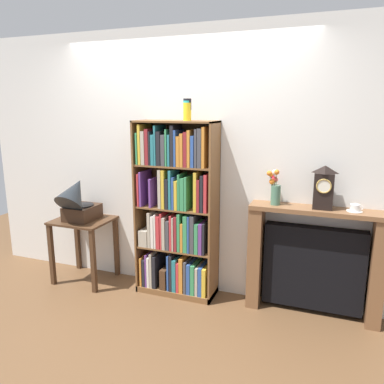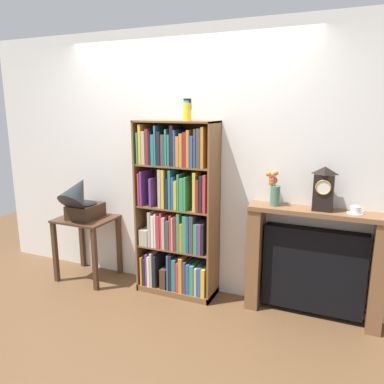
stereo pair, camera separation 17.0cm
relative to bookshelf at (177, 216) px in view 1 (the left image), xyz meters
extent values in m
cube|color=brown|center=(-0.01, -0.11, -0.82)|extent=(7.96, 6.40, 0.02)
cube|color=silver|center=(0.12, 0.21, 0.49)|extent=(4.96, 0.08, 2.60)
cube|color=brown|center=(-0.40, 0.01, 0.05)|extent=(0.02, 0.32, 1.73)
cube|color=brown|center=(0.38, 0.01, 0.05)|extent=(0.02, 0.32, 1.73)
cube|color=brown|center=(-0.01, 0.16, 0.05)|extent=(0.79, 0.01, 1.73)
cube|color=brown|center=(-0.01, 0.01, 0.91)|extent=(0.79, 0.32, 0.02)
cube|color=brown|center=(-0.01, 0.01, -0.78)|extent=(0.79, 0.32, 0.06)
cube|color=orange|center=(-0.35, 0.00, -0.60)|extent=(0.02, 0.28, 0.30)
cube|color=black|center=(-0.32, -0.02, -0.61)|extent=(0.03, 0.23, 0.28)
cube|color=#663884|center=(-0.29, -0.01, -0.58)|extent=(0.02, 0.26, 0.34)
cube|color=white|center=(-0.27, -0.02, -0.59)|extent=(0.02, 0.24, 0.32)
cube|color=#B2A893|center=(-0.24, -0.01, -0.57)|extent=(0.03, 0.27, 0.36)
cube|color=black|center=(-0.21, 0.00, -0.58)|extent=(0.04, 0.28, 0.33)
cube|color=#472D1C|center=(-0.11, -0.02, -0.65)|extent=(0.06, 0.25, 0.21)
cube|color=#2D519E|center=(-0.05, -0.01, -0.57)|extent=(0.02, 0.27, 0.37)
cube|color=black|center=(-0.02, 0.00, -0.57)|extent=(0.03, 0.28, 0.37)
cube|color=teal|center=(0.01, -0.01, -0.59)|extent=(0.04, 0.25, 0.33)
cube|color=#C63338|center=(0.05, -0.03, -0.60)|extent=(0.03, 0.23, 0.31)
cube|color=orange|center=(0.09, 0.00, -0.57)|extent=(0.04, 0.27, 0.36)
cube|color=#424247|center=(0.13, -0.01, -0.59)|extent=(0.03, 0.27, 0.33)
cube|color=#2D519E|center=(0.16, 0.00, -0.60)|extent=(0.04, 0.27, 0.31)
cube|color=#388E56|center=(0.20, 0.00, -0.60)|extent=(0.04, 0.27, 0.30)
cube|color=#B2A893|center=(0.25, -0.03, -0.61)|extent=(0.03, 0.23, 0.28)
cube|color=#2D519E|center=(0.28, 0.00, -0.61)|extent=(0.04, 0.27, 0.29)
cube|color=gold|center=(0.32, -0.01, -0.61)|extent=(0.04, 0.26, 0.28)
cube|color=brown|center=(-0.01, 0.01, -0.33)|extent=(0.75, 0.30, 0.02)
cube|color=#B2A893|center=(-0.32, -0.02, -0.24)|extent=(0.09, 0.24, 0.16)
cube|color=#B2A893|center=(-0.25, 0.00, -0.14)|extent=(0.03, 0.27, 0.36)
cube|color=white|center=(-0.21, -0.03, -0.16)|extent=(0.03, 0.22, 0.32)
cube|color=white|center=(-0.18, 0.00, -0.15)|extent=(0.02, 0.27, 0.34)
cube|color=#C63338|center=(-0.15, -0.03, -0.16)|extent=(0.04, 0.22, 0.33)
cube|color=#C63338|center=(-0.12, -0.01, -0.14)|extent=(0.02, 0.25, 0.36)
cube|color=#B2A893|center=(-0.09, 0.00, -0.16)|extent=(0.03, 0.27, 0.32)
cube|color=#424247|center=(-0.05, -0.02, -0.18)|extent=(0.04, 0.25, 0.29)
cube|color=#C63338|center=(-0.02, -0.02, -0.15)|extent=(0.02, 0.25, 0.35)
cube|color=#B2A893|center=(0.00, -0.01, -0.16)|extent=(0.02, 0.27, 0.33)
cube|color=maroon|center=(0.03, -0.03, -0.15)|extent=(0.03, 0.21, 0.35)
cube|color=#388E56|center=(0.07, -0.03, -0.13)|extent=(0.03, 0.22, 0.37)
cube|color=orange|center=(0.10, -0.03, -0.18)|extent=(0.03, 0.23, 0.28)
cube|color=#388E56|center=(0.13, -0.03, -0.14)|extent=(0.04, 0.23, 0.36)
cube|color=#2D519E|center=(0.16, -0.01, -0.14)|extent=(0.02, 0.26, 0.36)
cube|color=#424247|center=(0.20, -0.01, -0.14)|extent=(0.04, 0.25, 0.37)
cube|color=#388E56|center=(0.24, -0.03, -0.17)|extent=(0.04, 0.21, 0.30)
cube|color=#663884|center=(0.28, -0.01, -0.17)|extent=(0.03, 0.25, 0.30)
cube|color=black|center=(0.32, -0.03, -0.17)|extent=(0.02, 0.23, 0.31)
cube|color=brown|center=(-0.01, 0.01, 0.08)|extent=(0.75, 0.30, 0.02)
cube|color=#C63338|center=(-0.35, -0.03, 0.25)|extent=(0.02, 0.22, 0.32)
cube|color=#663884|center=(-0.33, -0.02, 0.26)|extent=(0.02, 0.24, 0.34)
cube|color=#663884|center=(-0.23, -0.01, 0.23)|extent=(0.02, 0.27, 0.28)
cube|color=#B2A893|center=(-0.13, -0.02, 0.28)|extent=(0.03, 0.23, 0.37)
cube|color=gold|center=(-0.09, -0.02, 0.28)|extent=(0.03, 0.23, 0.37)
cube|color=black|center=(-0.05, -0.02, 0.24)|extent=(0.03, 0.24, 0.29)
cube|color=teal|center=(-0.02, -0.02, 0.28)|extent=(0.02, 0.23, 0.37)
cube|color=#2D519E|center=(0.01, -0.01, 0.25)|extent=(0.02, 0.26, 0.31)
cube|color=gold|center=(0.04, 0.00, 0.23)|extent=(0.03, 0.27, 0.28)
cube|color=#388E56|center=(0.07, -0.03, 0.26)|extent=(0.02, 0.22, 0.34)
cube|color=#388E56|center=(0.10, -0.02, 0.25)|extent=(0.04, 0.24, 0.31)
cube|color=#388E56|center=(0.14, -0.03, 0.25)|extent=(0.02, 0.22, 0.32)
cube|color=gold|center=(0.23, -0.01, 0.28)|extent=(0.03, 0.26, 0.37)
cube|color=maroon|center=(0.26, -0.03, 0.24)|extent=(0.03, 0.23, 0.30)
cube|color=black|center=(0.29, 0.00, 0.26)|extent=(0.03, 0.28, 0.34)
cube|color=#C63338|center=(0.33, -0.03, 0.27)|extent=(0.03, 0.21, 0.35)
cube|color=brown|center=(-0.01, 0.01, 0.50)|extent=(0.75, 0.30, 0.02)
cube|color=#388E56|center=(-0.36, -0.02, 0.65)|extent=(0.02, 0.24, 0.30)
cube|color=gold|center=(-0.33, 0.00, 0.69)|extent=(0.02, 0.27, 0.38)
cube|color=#B2A893|center=(-0.29, -0.02, 0.66)|extent=(0.04, 0.24, 0.31)
cube|color=maroon|center=(-0.25, -0.03, 0.67)|extent=(0.03, 0.22, 0.34)
cube|color=black|center=(-0.22, 0.00, 0.66)|extent=(0.02, 0.27, 0.31)
cube|color=teal|center=(-0.19, -0.02, 0.65)|extent=(0.03, 0.24, 0.28)
cube|color=teal|center=(-0.16, -0.02, 0.69)|extent=(0.02, 0.25, 0.37)
cube|color=black|center=(-0.13, 0.00, 0.66)|extent=(0.04, 0.28, 0.32)
cube|color=#424247|center=(-0.08, -0.03, 0.65)|extent=(0.04, 0.22, 0.29)
cube|color=#388E56|center=(-0.05, -0.01, 0.67)|extent=(0.02, 0.26, 0.34)
cube|color=teal|center=(-0.03, -0.02, 0.65)|extent=(0.02, 0.24, 0.29)
cube|color=black|center=(0.01, -0.02, 0.69)|extent=(0.03, 0.23, 0.37)
cube|color=#2D519E|center=(0.03, -0.03, 0.67)|extent=(0.02, 0.22, 0.33)
cube|color=orange|center=(0.07, -0.02, 0.64)|extent=(0.03, 0.24, 0.28)
cube|color=orange|center=(0.10, -0.03, 0.66)|extent=(0.03, 0.22, 0.30)
cube|color=maroon|center=(0.14, -0.01, 0.66)|extent=(0.03, 0.25, 0.32)
cube|color=orange|center=(0.17, -0.03, 0.67)|extent=(0.03, 0.23, 0.33)
cube|color=#2D519E|center=(0.20, -0.01, 0.65)|extent=(0.03, 0.26, 0.28)
cube|color=#424247|center=(0.24, -0.03, 0.68)|extent=(0.02, 0.22, 0.34)
cube|color=#424247|center=(0.27, -0.01, 0.68)|extent=(0.04, 0.27, 0.35)
cube|color=orange|center=(0.31, 0.00, 0.69)|extent=(0.03, 0.27, 0.37)
cylinder|color=yellow|center=(0.11, 0.00, 0.97)|extent=(0.07, 0.07, 0.10)
cylinder|color=purple|center=(0.11, 0.00, 0.99)|extent=(0.07, 0.07, 0.10)
cylinder|color=yellow|center=(0.11, 0.00, 1.01)|extent=(0.07, 0.07, 0.10)
cylinder|color=yellow|center=(0.11, 0.00, 1.02)|extent=(0.07, 0.07, 0.10)
cylinder|color=#28B2B7|center=(0.11, 0.00, 1.04)|extent=(0.07, 0.07, 0.10)
cylinder|color=black|center=(0.11, 0.00, 1.06)|extent=(0.07, 0.07, 0.10)
cube|color=#472D1C|center=(-1.05, -0.08, -0.14)|extent=(0.58, 0.50, 0.02)
cube|color=#472D1C|center=(-1.31, -0.30, -0.48)|extent=(0.04, 0.04, 0.67)
cube|color=#472D1C|center=(-0.80, -0.30, -0.48)|extent=(0.04, 0.04, 0.67)
cube|color=#472D1C|center=(-1.31, 0.14, -0.48)|extent=(0.04, 0.04, 0.67)
cube|color=#472D1C|center=(-0.80, 0.14, -0.48)|extent=(0.04, 0.04, 0.67)
cube|color=#382316|center=(-1.05, -0.08, -0.05)|extent=(0.29, 0.34, 0.15)
cylinder|color=black|center=(-1.05, -0.08, 0.03)|extent=(0.24, 0.24, 0.01)
cylinder|color=#1E2328|center=(-1.05, -0.13, 0.06)|extent=(0.03, 0.03, 0.06)
cone|color=#1E2328|center=(-1.05, -0.19, 0.19)|extent=(0.29, 0.42, 0.42)
cube|color=brown|center=(1.29, 0.05, 0.17)|extent=(1.16, 0.25, 0.04)
cube|color=brown|center=(0.78, 0.05, -0.33)|extent=(0.12, 0.22, 0.96)
cube|color=brown|center=(1.81, 0.05, -0.33)|extent=(0.12, 0.22, 0.96)
cube|color=black|center=(1.29, 0.08, -0.38)|extent=(0.88, 0.12, 0.77)
cube|color=black|center=(1.33, 0.05, 0.34)|extent=(0.16, 0.12, 0.31)
pyramid|color=black|center=(1.33, 0.05, 0.53)|extent=(0.16, 0.12, 0.06)
cylinder|color=silver|center=(1.33, -0.02, 0.40)|extent=(0.11, 0.01, 0.11)
torus|color=#B79347|center=(1.33, -0.02, 0.40)|extent=(0.12, 0.01, 0.12)
cylinder|color=#4C7A60|center=(0.93, 0.05, 0.27)|extent=(0.08, 0.08, 0.18)
cylinder|color=#4C753D|center=(0.90, 0.09, 0.31)|extent=(0.04, 0.06, 0.23)
sphere|color=#EA4275|center=(0.89, 0.11, 0.43)|extent=(0.04, 0.04, 0.04)
cylinder|color=#4C753D|center=(0.94, 0.02, 0.34)|extent=(0.01, 0.05, 0.29)
sphere|color=orange|center=(0.94, 0.00, 0.49)|extent=(0.05, 0.05, 0.05)
cylinder|color=#4C753D|center=(0.90, 0.07, 0.33)|extent=(0.06, 0.07, 0.25)
sphere|color=yellow|center=(0.87, 0.10, 0.45)|extent=(0.04, 0.04, 0.04)
cylinder|color=#4C753D|center=(0.90, 0.03, 0.34)|extent=(0.06, 0.03, 0.27)
sphere|color=orange|center=(0.87, 0.02, 0.47)|extent=(0.05, 0.05, 0.05)
cylinder|color=#4C753D|center=(0.92, 0.07, 0.30)|extent=(0.01, 0.03, 0.21)
sphere|color=red|center=(0.91, 0.08, 0.41)|extent=(0.06, 0.06, 0.06)
cylinder|color=#4C753D|center=(0.93, 0.05, 0.34)|extent=(0.03, 0.03, 0.27)
sphere|color=silver|center=(0.92, 0.06, 0.48)|extent=(0.05, 0.05, 0.05)
cylinder|color=#4C753D|center=(0.92, 0.04, 0.30)|extent=(0.05, 0.01, 0.19)
sphere|color=orange|center=(0.90, 0.04, 0.39)|extent=(0.05, 0.05, 0.05)
cylinder|color=white|center=(1.59, 0.05, 0.19)|extent=(0.13, 0.13, 0.01)
cylinder|color=white|center=(1.59, 0.05, 0.22)|extent=(0.08, 0.08, 0.06)
torus|color=white|center=(1.64, 0.05, 0.22)|extent=(0.04, 0.01, 0.04)
camera|label=1|loc=(1.37, -3.26, 1.03)|focal=35.13mm
camera|label=2|loc=(1.52, -3.20, 1.03)|focal=35.13mm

